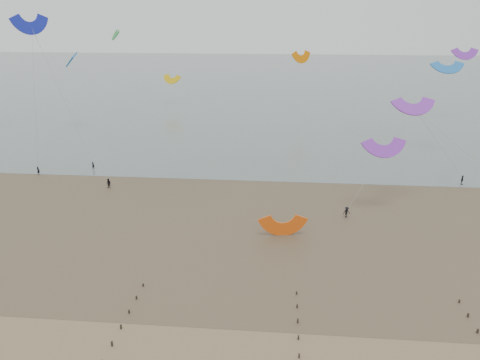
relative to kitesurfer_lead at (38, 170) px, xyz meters
The scene contains 5 objects.
sea_and_shore 45.18m from the kitesurfer_lead, 20.10° to the right, with size 500.00×665.00×0.03m.
kitesurfer_lead is the anchor object (origin of this frame).
kitesurfers 68.69m from the kitesurfer_lead, ahead, with size 115.72×20.94×1.85m.
grounded_kite 53.87m from the kitesurfer_lead, 25.05° to the right, with size 5.95×3.12×4.53m, color #EC530E, non-canonical shape.
kites_airborne 57.51m from the kitesurfer_lead, 40.77° to the left, with size 264.02×107.12×42.11m.
Camera 1 is at (1.76, -34.46, 30.37)m, focal length 35.00 mm.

